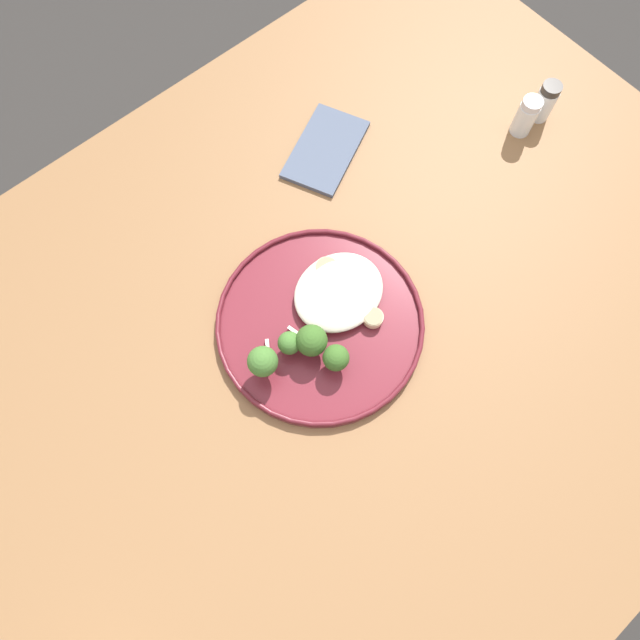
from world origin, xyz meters
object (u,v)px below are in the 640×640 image
at_px(seared_scallop_left_edge, 373,318).
at_px(seared_scallop_half_hidden, 327,269).
at_px(folded_napkin, 326,149).
at_px(broccoli_floret_beside_noodles, 289,343).
at_px(dinner_plate, 320,323).
at_px(broccoli_floret_rear_charred, 314,343).
at_px(broccoli_floret_center_pile, 263,362).
at_px(salt_shaker, 526,116).
at_px(broccoli_floret_small_sprig, 336,358).
at_px(seared_scallop_on_noodles, 337,293).
at_px(pepper_shaker, 545,101).
at_px(seared_scallop_tilted_round, 343,274).
at_px(seared_scallop_center_golden, 360,278).

xyz_separation_m(seared_scallop_left_edge, seared_scallop_half_hidden, (-0.00, 0.10, 0.00)).
bearing_deg(folded_napkin, broccoli_floret_beside_noodles, -139.17).
height_order(dinner_plate, broccoli_floret_rear_charred, broccoli_floret_rear_charred).
distance_m(dinner_plate, seared_scallop_half_hidden, 0.08).
height_order(broccoli_floret_center_pile, salt_shaker, broccoli_floret_center_pile).
bearing_deg(broccoli_floret_small_sprig, seared_scallop_on_noodles, 47.76).
xyz_separation_m(folded_napkin, pepper_shaker, (0.31, -0.17, 0.03)).
bearing_deg(seared_scallop_half_hidden, seared_scallop_tilted_round, -58.18).
relative_size(seared_scallop_on_noodles, salt_shaker, 0.44).
height_order(broccoli_floret_center_pile, broccoli_floret_rear_charred, broccoli_floret_center_pile).
xyz_separation_m(dinner_plate, broccoli_floret_rear_charred, (-0.03, -0.03, 0.04)).
relative_size(seared_scallop_on_noodles, seared_scallop_half_hidden, 0.86).
xyz_separation_m(seared_scallop_left_edge, pepper_shaker, (0.45, 0.09, 0.01)).
distance_m(folded_napkin, pepper_shaker, 0.35).
bearing_deg(pepper_shaker, broccoli_floret_rear_charred, -172.72).
bearing_deg(seared_scallop_on_noodles, broccoli_floret_center_pile, -172.60).
relative_size(seared_scallop_half_hidden, seared_scallop_center_golden, 1.06).
distance_m(seared_scallop_half_hidden, seared_scallop_tilted_round, 0.02).
distance_m(seared_scallop_on_noodles, seared_scallop_half_hidden, 0.04).
relative_size(broccoli_floret_small_sprig, pepper_shaker, 0.73).
distance_m(dinner_plate, broccoli_floret_rear_charred, 0.05).
xyz_separation_m(dinner_plate, seared_scallop_on_noodles, (0.04, 0.01, 0.01)).
bearing_deg(pepper_shaker, broccoli_floret_small_sprig, -168.98).
bearing_deg(seared_scallop_half_hidden, broccoli_floret_center_pile, -160.70).
relative_size(seared_scallop_tilted_round, broccoli_floret_center_pile, 0.41).
bearing_deg(dinner_plate, broccoli_floret_small_sprig, -111.66).
relative_size(dinner_plate, pepper_shaker, 4.33).
relative_size(broccoli_floret_rear_charred, pepper_shaker, 0.83).
bearing_deg(dinner_plate, seared_scallop_tilted_round, 24.27).
relative_size(seared_scallop_center_golden, broccoli_floret_center_pile, 0.52).
xyz_separation_m(seared_scallop_left_edge, broccoli_floret_rear_charred, (-0.09, 0.02, 0.02)).
xyz_separation_m(dinner_plate, broccoli_floret_small_sprig, (-0.02, -0.06, 0.03)).
distance_m(broccoli_floret_small_sprig, salt_shaker, 0.49).
bearing_deg(broccoli_floret_small_sprig, broccoli_floret_beside_noodles, 119.97).
height_order(dinner_plate, seared_scallop_half_hidden, seared_scallop_half_hidden).
bearing_deg(seared_scallop_tilted_round, seared_scallop_half_hidden, 121.82).
height_order(salt_shaker, pepper_shaker, same).
xyz_separation_m(seared_scallop_tilted_round, broccoli_floret_rear_charred, (-0.10, -0.06, 0.02)).
height_order(dinner_plate, broccoli_floret_small_sprig, broccoli_floret_small_sprig).
distance_m(broccoli_floret_beside_noodles, folded_napkin, 0.34).
relative_size(seared_scallop_half_hidden, seared_scallop_tilted_round, 1.36).
xyz_separation_m(broccoli_floret_small_sprig, folded_napkin, (0.22, 0.28, -0.04)).
height_order(broccoli_floret_beside_noodles, broccoli_floret_small_sprig, broccoli_floret_small_sprig).
xyz_separation_m(seared_scallop_on_noodles, seared_scallop_left_edge, (0.01, -0.06, -0.00)).
bearing_deg(pepper_shaker, seared_scallop_on_noodles, -176.43).
height_order(seared_scallop_on_noodles, seared_scallop_center_golden, seared_scallop_on_noodles).
distance_m(seared_scallop_center_golden, broccoli_floret_small_sprig, 0.13).
xyz_separation_m(seared_scallop_half_hidden, broccoli_floret_beside_noodles, (-0.11, -0.05, 0.01)).
bearing_deg(seared_scallop_left_edge, dinner_plate, 141.73).
distance_m(seared_scallop_on_noodles, seared_scallop_center_golden, 0.04).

